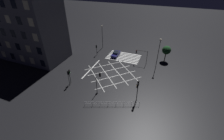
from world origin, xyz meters
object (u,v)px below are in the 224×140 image
Objects in this scene: traffic_light_nw_main at (137,89)px; traffic_light_sw_main at (141,54)px; street_lamp_east at (159,47)px; street_lamp_west at (102,33)px; street_tree_near at (167,50)px; traffic_light_ne_main at (70,73)px; traffic_light_nw_cross at (138,87)px; traffic_light_se_cross at (96,48)px; waiting_car at (116,54)px; street_lamp_far at (57,42)px; traffic_light_median_north at (98,79)px; traffic_light_ne_cross at (68,75)px.

traffic_light_sw_main is at bearing -80.48° from traffic_light_nw_main.
street_lamp_east reaches higher than street_lamp_west.
street_tree_near is at bearing -108.29° from street_lamp_east.
traffic_light_ne_main is 15.29m from traffic_light_nw_cross.
traffic_light_nw_main is (-0.05, 0.73, -0.06)m from traffic_light_nw_cross.
traffic_light_nw_cross is 0.55× the size of street_lamp_east.
traffic_light_sw_main is at bearing 89.36° from traffic_light_se_cross.
traffic_light_nw_cross is at bearing 32.67° from waiting_car.
traffic_light_se_cross is 11.25m from street_lamp_far.
street_lamp_east is at bearing 71.71° from street_tree_near.
street_lamp_far reaches higher than traffic_light_nw_cross.
traffic_light_se_cross is at bearing 28.11° from traffic_light_median_north.
street_lamp_far reaches higher than traffic_light_median_north.
traffic_light_ne_main is 0.82m from traffic_light_ne_cross.
traffic_light_nw_cross is 1.40× the size of traffic_light_se_cross.
street_lamp_west reaches higher than traffic_light_nw_cross.
street_tree_near is at bearing 175.50° from street_lamp_west.
traffic_light_se_cross is 13.56m from traffic_light_sw_main.
traffic_light_ne_cross is at bearing 96.51° from traffic_light_median_north.
street_lamp_far is 1.83× the size of waiting_car.
street_tree_near is (-18.77, -19.53, 0.57)m from traffic_light_ne_cross.
traffic_light_ne_cross reaches higher than waiting_car.
waiting_car is at bearing -12.54° from traffic_light_sw_main.
traffic_light_nw_main is 0.54× the size of street_lamp_east.
waiting_car is at bearing 73.33° from traffic_light_ne_main.
traffic_light_nw_cross is 0.60× the size of street_lamp_far.
traffic_light_median_north is (-7.87, 14.73, 0.66)m from traffic_light_se_cross.
traffic_light_se_cross is 0.43× the size of street_lamp_far.
street_tree_near is at bearing 101.51° from traffic_light_se_cross.
traffic_light_sw_main is (-12.79, -14.59, 0.42)m from traffic_light_ne_main.
traffic_light_ne_main is 12.47m from street_lamp_far.
traffic_light_nw_main is (-16.08, 15.32, 0.85)m from traffic_light_se_cross.
traffic_light_ne_main is at bearing 90.56° from traffic_light_nw_cross.
traffic_light_nw_main is (-2.54, 15.17, 0.22)m from traffic_light_sw_main.
traffic_light_ne_main is 15.35m from traffic_light_nw_main.
street_lamp_west reaches higher than traffic_light_median_north.
traffic_light_nw_cross is 1.02× the size of traffic_light_nw_main.
traffic_light_ne_cross is 22.32m from street_lamp_east.
street_lamp_east is at bearing -97.69° from traffic_light_nw_main.
street_tree_near is (-11.89, -18.75, 0.24)m from traffic_light_median_north.
traffic_light_nw_cross is at bearing 0.56° from traffic_light_ne_main.
traffic_light_nw_main is at bearing 31.66° from waiting_car.
waiting_car is at bearing -15.22° from traffic_light_ne_cross.
street_lamp_east is 19.84m from street_lamp_west.
traffic_light_ne_cross is 13.12m from street_lamp_far.
traffic_light_ne_cross is at bearing -72.87° from traffic_light_ne_main.
traffic_light_sw_main is 0.96× the size of waiting_car.
street_lamp_far is (8.40, 6.79, 3.16)m from traffic_light_se_cross.
waiting_car is at bearing 7.74° from traffic_light_median_north.
street_lamp_far is (26.36, 5.37, -0.57)m from street_lamp_east.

